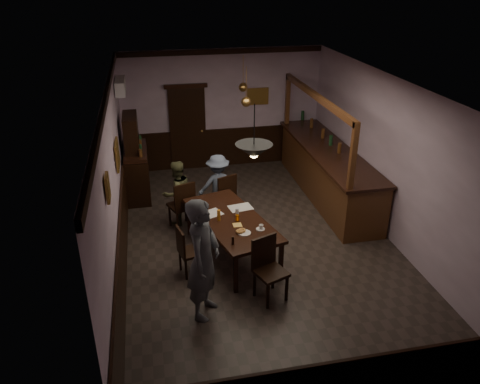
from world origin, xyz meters
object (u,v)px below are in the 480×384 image
object	(u,v)px
pendant_iron	(254,151)
pendant_brass_mid	(246,102)
soda_can	(237,218)
bar_counter	(327,171)
person_standing	(203,259)
dining_table	(231,221)
chair_far_left	(183,204)
person_seated_left	(177,193)
coffee_cup	(261,227)
chair_near	(268,265)
person_seated_right	(218,185)
sideboard	(136,164)
chair_side	(187,249)
pendant_brass_far	(243,87)
chair_far_right	(224,195)

from	to	relation	value
pendant_iron	pendant_brass_mid	size ratio (longest dim) A/B	1.02
soda_can	bar_counter	bearing A→B (deg)	40.24
pendant_brass_mid	person_standing	bearing A→B (deg)	-111.76
dining_table	chair_far_left	size ratio (longest dim) A/B	2.33
person_seated_left	coffee_cup	size ratio (longest dim) A/B	16.78
soda_can	pendant_brass_mid	bearing A→B (deg)	73.87
coffee_cup	pendant_brass_mid	size ratio (longest dim) A/B	0.10
pendant_iron	chair_near	bearing A→B (deg)	-75.57
pendant_brass_mid	coffee_cup	bearing A→B (deg)	-96.01
person_seated_right	pendant_iron	distance (m)	2.89
person_seated_right	sideboard	distance (m)	2.10
chair_near	chair_side	xyz separation A→B (m)	(-1.18, 0.84, -0.08)
coffee_cup	pendant_brass_far	world-z (taller)	pendant_brass_far
chair_near	sideboard	distance (m)	4.61
chair_side	coffee_cup	xyz separation A→B (m)	(1.26, -0.04, 0.31)
chair_far_right	pendant_brass_far	world-z (taller)	pendant_brass_far
chair_side	chair_near	bearing A→B (deg)	-138.66
dining_table	chair_far_left	world-z (taller)	chair_far_left
person_seated_left	sideboard	distance (m)	1.71
sideboard	pendant_iron	distance (m)	4.38
person_standing	pendant_brass_far	distance (m)	5.08
sideboard	pendant_brass_far	world-z (taller)	pendant_brass_far
chair_side	person_seated_left	bearing A→B (deg)	-13.11
chair_far_right	soda_can	distance (m)	1.48
chair_far_left	pendant_brass_mid	world-z (taller)	pendant_brass_mid
chair_far_right	pendant_brass_far	distance (m)	2.63
bar_counter	chair_near	bearing A→B (deg)	-124.41
chair_near	pendant_brass_far	distance (m)	4.79
coffee_cup	pendant_brass_mid	xyz separation A→B (m)	(0.25, 2.40, 1.50)
chair_far_right	chair_near	size ratio (longest dim) A/B	0.98
chair_far_right	person_seated_right	xyz separation A→B (m)	(-0.09, 0.27, 0.11)
chair_far_left	sideboard	distance (m)	2.00
person_seated_left	person_seated_right	bearing A→B (deg)	167.46
bar_counter	pendant_brass_far	size ratio (longest dim) A/B	5.25
person_seated_right	pendant_brass_mid	size ratio (longest dim) A/B	1.63
person_seated_left	person_seated_right	size ratio (longest dim) A/B	1.02
person_standing	pendant_brass_far	xyz separation A→B (m)	(1.56, 4.65, 1.34)
bar_counter	coffee_cup	bearing A→B (deg)	-131.07
chair_far_right	pendant_iron	world-z (taller)	pendant_iron
coffee_cup	chair_far_left	bearing A→B (deg)	111.49
dining_table	person_seated_left	size ratio (longest dim) A/B	1.78
person_seated_right	pendant_brass_far	bearing A→B (deg)	-123.53
chair_far_right	chair_near	xyz separation A→B (m)	(0.23, -2.61, 0.01)
bar_counter	pendant_brass_mid	world-z (taller)	pendant_brass_mid
soda_can	chair_side	bearing A→B (deg)	-161.06
chair_far_right	sideboard	bearing A→B (deg)	-64.66
pendant_brass_mid	dining_table	bearing A→B (deg)	-109.42
chair_near	person_standing	distance (m)	1.11
dining_table	pendant_iron	xyz separation A→B (m)	(0.21, -0.77, 1.60)
chair_side	person_seated_right	xyz separation A→B (m)	(0.86, 2.05, 0.17)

